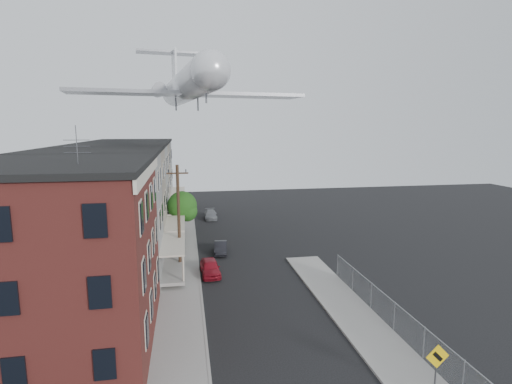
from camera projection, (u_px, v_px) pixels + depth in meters
sidewalk_left at (182, 248)px, 40.03m from camera, size 3.00×62.00×0.12m
sidewalk_right at (363, 325)px, 24.44m from camera, size 3.00×26.00×0.12m
curb_left at (197, 247)px, 40.28m from camera, size 0.15×62.00×0.14m
curb_right at (340, 327)px, 24.18m from camera, size 0.15×26.00×0.14m
corner_building at (55, 256)px, 21.57m from camera, size 10.31×12.30×12.15m
row_house_a at (95, 218)px, 30.81m from camera, size 11.98×7.00×10.30m
row_house_b at (111, 201)px, 37.61m from camera, size 11.98×7.00×10.30m
row_house_c at (122, 190)px, 44.42m from camera, size 11.98×7.00×10.30m
row_house_d at (130, 182)px, 51.22m from camera, size 11.98×7.00×10.30m
row_house_e at (137, 175)px, 58.02m from camera, size 11.98×7.00×10.30m
chainlink_fence at (394, 316)px, 23.57m from camera, size 0.06×18.06×1.90m
warning_sign at (437, 364)px, 17.33m from camera, size 1.10×0.11×2.80m
utility_pole at (179, 216)px, 33.44m from camera, size 1.80×0.26×9.00m
street_tree at (183, 207)px, 43.34m from camera, size 3.22×3.20×5.20m
car_near at (210, 268)px, 32.82m from camera, size 1.68×3.81×1.28m
car_mid at (221, 248)px, 38.50m from camera, size 1.48×3.48×1.11m
car_far at (211, 215)px, 53.01m from camera, size 1.64×3.92×1.13m
airplane at (187, 86)px, 40.02m from camera, size 22.66×25.88×7.45m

